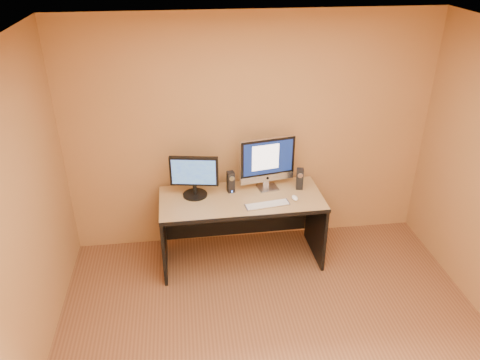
{
  "coord_description": "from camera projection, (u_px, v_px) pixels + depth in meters",
  "views": [
    {
      "loc": [
        -0.72,
        -2.66,
        3.24
      ],
      "look_at": [
        -0.19,
        1.43,
        1.05
      ],
      "focal_mm": 35.0,
      "sensor_mm": 36.0,
      "label": 1
    }
  ],
  "objects": [
    {
      "name": "walls",
      "position": [
        292.0,
        241.0,
        3.32
      ],
      "size": [
        4.0,
        4.0,
        2.6
      ],
      "primitive_type": null,
      "color": "#9E6C3F",
      "rests_on": "ground"
    },
    {
      "name": "ceiling",
      "position": [
        304.0,
        58.0,
        2.71
      ],
      "size": [
        4.0,
        4.0,
        0.0
      ],
      "primitive_type": "plane",
      "color": "white",
      "rests_on": "walls"
    },
    {
      "name": "second_monitor",
      "position": [
        194.0,
        177.0,
        4.83
      ],
      "size": [
        0.55,
        0.34,
        0.45
      ],
      "primitive_type": null,
      "rotation": [
        0.0,
        0.0,
        -0.18
      ],
      "color": "black",
      "rests_on": "desk"
    },
    {
      "name": "cable_a",
      "position": [
        265.0,
        183.0,
        5.17
      ],
      "size": [
        0.1,
        0.22,
        0.01
      ],
      "primitive_type": "cylinder",
      "rotation": [
        1.57,
        0.0,
        0.4
      ],
      "color": "black",
      "rests_on": "desk"
    },
    {
      "name": "desk",
      "position": [
        241.0,
        229.0,
        5.07
      ],
      "size": [
        1.72,
        0.77,
        0.79
      ],
      "primitive_type": null,
      "rotation": [
        0.0,
        0.0,
        0.02
      ],
      "color": "#A58B52",
      "rests_on": "ground"
    },
    {
      "name": "keyboard",
      "position": [
        267.0,
        205.0,
        4.74
      ],
      "size": [
        0.47,
        0.19,
        0.02
      ],
      "primitive_type": "cube",
      "rotation": [
        0.0,
        0.0,
        0.14
      ],
      "color": "#AFAFB3",
      "rests_on": "desk"
    },
    {
      "name": "mouse",
      "position": [
        295.0,
        198.0,
        4.85
      ],
      "size": [
        0.07,
        0.11,
        0.04
      ],
      "primitive_type": "ellipsoid",
      "rotation": [
        0.0,
        0.0,
        0.07
      ],
      "color": "white",
      "rests_on": "desk"
    },
    {
      "name": "speaker_right",
      "position": [
        300.0,
        179.0,
        5.01
      ],
      "size": [
        0.09,
        0.09,
        0.23
      ],
      "primitive_type": null,
      "rotation": [
        0.0,
        0.0,
        -0.19
      ],
      "color": "black",
      "rests_on": "desk"
    },
    {
      "name": "speaker_left",
      "position": [
        231.0,
        182.0,
        4.95
      ],
      "size": [
        0.09,
        0.09,
        0.23
      ],
      "primitive_type": null,
      "rotation": [
        0.0,
        0.0,
        0.22
      ],
      "color": "black",
      "rests_on": "desk"
    },
    {
      "name": "imac",
      "position": [
        268.0,
        164.0,
        4.93
      ],
      "size": [
        0.64,
        0.33,
        0.59
      ],
      "primitive_type": null,
      "rotation": [
        0.0,
        0.0,
        0.18
      ],
      "color": "#B4B4B9",
      "rests_on": "desk"
    },
    {
      "name": "cable_b",
      "position": [
        258.0,
        182.0,
        5.19
      ],
      "size": [
        0.07,
        0.18,
        0.01
      ],
      "primitive_type": "cylinder",
      "rotation": [
        1.57,
        0.0,
        -0.32
      ],
      "color": "black",
      "rests_on": "desk"
    }
  ]
}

